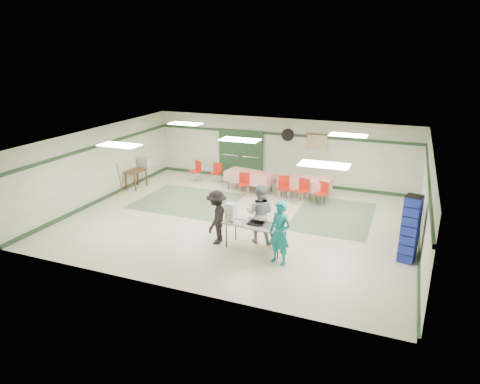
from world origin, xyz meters
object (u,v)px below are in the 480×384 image
at_px(chair_loose_b, 196,169).
at_px(office_printer, 145,161).
at_px(volunteer_teal, 280,233).
at_px(chair_loose_a, 217,171).
at_px(dining_table_a, 305,183).
at_px(volunteer_grey, 260,214).
at_px(chair_c, 322,191).
at_px(crate_stack_red, 410,219).
at_px(serving_table, 256,225).
at_px(chair_d, 244,182).
at_px(broom, 120,178).
at_px(volunteer_dark, 217,217).
at_px(dining_table_b, 250,177).
at_px(crate_stack_blue_a, 410,229).
at_px(chair_b, 284,185).
at_px(printer_table, 136,173).
at_px(crate_stack_blue_b, 410,229).
at_px(chair_a, 303,188).

relative_size(chair_loose_b, office_printer, 1.91).
bearing_deg(volunteer_teal, chair_loose_a, 147.84).
height_order(volunteer_teal, dining_table_a, volunteer_teal).
distance_m(volunteer_grey, dining_table_a, 4.33).
bearing_deg(chair_c, crate_stack_red, -11.34).
height_order(serving_table, chair_d, chair_d).
xyz_separation_m(chair_d, broom, (-4.42, -1.74, 0.13)).
relative_size(volunteer_dark, dining_table_b, 0.78).
bearing_deg(chair_loose_a, dining_table_b, -17.20).
xyz_separation_m(dining_table_a, chair_loose_a, (-3.85, 0.48, -0.06)).
bearing_deg(volunteer_teal, office_printer, 167.14).
height_order(serving_table, crate_stack_blue_a, crate_stack_blue_a).
xyz_separation_m(chair_b, chair_loose_b, (-4.05, 0.84, -0.01)).
relative_size(serving_table, crate_stack_red, 1.75).
relative_size(dining_table_a, chair_b, 2.15).
xyz_separation_m(dining_table_a, chair_loose_b, (-4.70, 0.28, -0.02)).
height_order(chair_loose_b, crate_stack_blue_a, crate_stack_blue_a).
xyz_separation_m(chair_b, chair_loose_a, (-3.21, 1.05, -0.05)).
bearing_deg(serving_table, broom, 163.28).
bearing_deg(broom, serving_table, -17.55).
xyz_separation_m(serving_table, crate_stack_blue_a, (3.96, 1.25, 0.03)).
height_order(chair_loose_b, crate_stack_red, crate_stack_red).
height_order(volunteer_teal, chair_loose_a, volunteer_teal).
height_order(volunteer_grey, chair_loose_b, volunteer_grey).
distance_m(volunteer_teal, volunteer_grey, 1.40).
relative_size(serving_table, office_printer, 3.91).
distance_m(serving_table, printer_table, 7.21).
distance_m(chair_c, chair_loose_b, 5.54).
height_order(chair_d, crate_stack_blue_a, crate_stack_blue_a).
height_order(crate_stack_red, crate_stack_blue_b, crate_stack_blue_b).
bearing_deg(crate_stack_blue_b, chair_c, 130.62).
height_order(chair_c, crate_stack_blue_b, crate_stack_blue_b).
xyz_separation_m(volunteer_teal, crate_stack_red, (3.11, 3.10, -0.33)).
xyz_separation_m(dining_table_b, broom, (-4.45, -2.31, 0.09)).
bearing_deg(chair_a, broom, -147.77).
xyz_separation_m(serving_table, chair_c, (1.00, 4.24, -0.19)).
bearing_deg(volunteer_dark, chair_loose_b, -153.55).
height_order(chair_b, chair_c, chair_b).
bearing_deg(chair_d, chair_loose_b, 150.73).
distance_m(volunteer_dark, dining_table_b, 4.91).
bearing_deg(volunteer_teal, serving_table, 166.91).
bearing_deg(chair_d, chair_b, -10.44).
bearing_deg(serving_table, crate_stack_blue_a, 22.02).
bearing_deg(volunteer_dark, chair_b, 163.55).
relative_size(chair_loose_b, crate_stack_red, 0.85).
bearing_deg(printer_table, volunteer_teal, -25.46).
distance_m(chair_d, crate_stack_red, 6.20).
height_order(dining_table_a, crate_stack_blue_a, crate_stack_blue_a).
xyz_separation_m(volunteer_teal, printer_table, (-7.19, 4.00, -0.22)).
height_order(serving_table, chair_loose_a, chair_loose_a).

